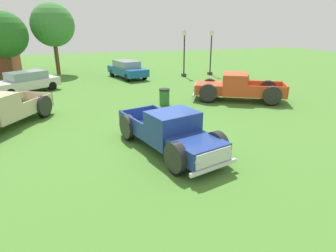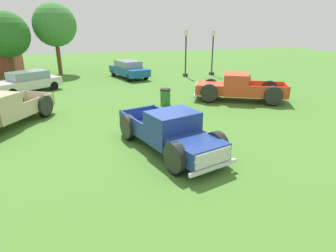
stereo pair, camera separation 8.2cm
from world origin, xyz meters
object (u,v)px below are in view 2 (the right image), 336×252
object	(u,v)px
pickup_truck_foreground	(174,134)
pickup_truck_behind_right	(234,88)
sedan_distant_b	(28,81)
trash_can	(165,97)
picnic_table	(238,77)
sedan_distant_a	(129,69)
oak_tree_east	(55,25)
lamp_post_near	(186,53)
lamp_post_far	(213,52)
oak_tree_west	(7,35)

from	to	relation	value
pickup_truck_foreground	pickup_truck_behind_right	xyz separation A→B (m)	(5.80, 6.00, 0.06)
pickup_truck_foreground	sedan_distant_b	bearing A→B (deg)	117.61
pickup_truck_foreground	trash_can	world-z (taller)	pickup_truck_foreground
pickup_truck_foreground	picnic_table	size ratio (longest dim) A/B	2.35
sedan_distant_a	picnic_table	size ratio (longest dim) A/B	2.14
sedan_distant_a	oak_tree_east	world-z (taller)	oak_tree_east
picnic_table	oak_tree_east	xyz separation A→B (m)	(-13.39, 9.13, 3.83)
pickup_truck_foreground	sedan_distant_a	world-z (taller)	pickup_truck_foreground
pickup_truck_behind_right	trash_can	xyz separation A→B (m)	(-4.24, 0.16, -0.29)
sedan_distant_a	oak_tree_east	distance (m)	7.90
pickup_truck_behind_right	lamp_post_near	world-z (taller)	lamp_post_near
pickup_truck_behind_right	sedan_distant_b	size ratio (longest dim) A/B	1.26
lamp_post_far	picnic_table	world-z (taller)	lamp_post_far
pickup_truck_foreground	trash_can	distance (m)	6.37
pickup_truck_foreground	picnic_table	distance (m)	13.74
pickup_truck_behind_right	oak_tree_west	world-z (taller)	oak_tree_west
picnic_table	oak_tree_east	distance (m)	16.65
lamp_post_far	picnic_table	distance (m)	4.65
lamp_post_far	oak_tree_west	bearing A→B (deg)	170.13
sedan_distant_b	lamp_post_far	bearing A→B (deg)	10.81
trash_can	oak_tree_west	size ratio (longest dim) A/B	0.18
sedan_distant_b	picnic_table	distance (m)	15.17
oak_tree_west	picnic_table	bearing A→B (deg)	-23.29
sedan_distant_b	picnic_table	world-z (taller)	sedan_distant_b
lamp_post_near	lamp_post_far	world-z (taller)	lamp_post_near
trash_can	sedan_distant_b	bearing A→B (deg)	143.02
oak_tree_west	lamp_post_near	bearing A→B (deg)	-11.98
trash_can	oak_tree_east	bearing A→B (deg)	114.57
pickup_truck_foreground	sedan_distant_a	xyz separation A→B (m)	(1.12, 15.62, 0.05)
oak_tree_east	oak_tree_west	size ratio (longest dim) A/B	1.15
pickup_truck_behind_right	oak_tree_west	distance (m)	18.62
pickup_truck_behind_right	sedan_distant_b	xyz separation A→B (m)	(-12.13, 6.10, -0.04)
pickup_truck_foreground	trash_can	size ratio (longest dim) A/B	5.47
pickup_truck_behind_right	pickup_truck_foreground	bearing A→B (deg)	-134.02
lamp_post_far	oak_tree_east	distance (m)	14.29
oak_tree_east	oak_tree_west	world-z (taller)	oak_tree_east
pickup_truck_behind_right	sedan_distant_a	bearing A→B (deg)	115.95
sedan_distant_a	lamp_post_near	size ratio (longest dim) A/B	1.20
lamp_post_far	oak_tree_east	bearing A→B (deg)	160.32
sedan_distant_a	sedan_distant_b	distance (m)	8.24
sedan_distant_a	sedan_distant_b	bearing A→B (deg)	-154.74
pickup_truck_foreground	sedan_distant_b	distance (m)	13.66
lamp_post_near	picnic_table	bearing A→B (deg)	-57.64
sedan_distant_b	trash_can	size ratio (longest dim) A/B	4.66
pickup_truck_behind_right	picnic_table	xyz separation A→B (m)	(2.96, 4.58, -0.28)
trash_can	oak_tree_west	xyz separation A→B (m)	(-9.81, 11.74, 3.10)
sedan_distant_b	lamp_post_near	bearing A→B (deg)	12.60
sedan_distant_b	oak_tree_west	distance (m)	6.73
pickup_truck_foreground	oak_tree_west	distance (m)	19.92
trash_can	oak_tree_west	world-z (taller)	oak_tree_west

